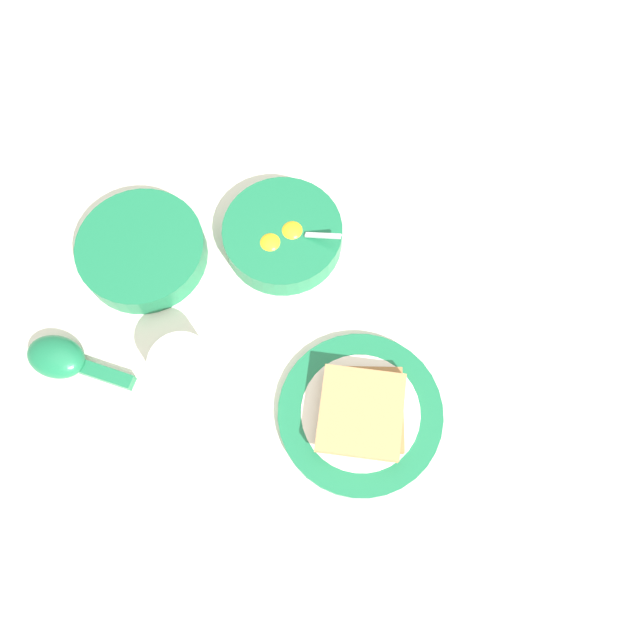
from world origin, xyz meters
TOP-DOWN VIEW (x-y plane):
  - ground_plane at (0.00, 0.00)m, footprint 3.00×3.00m
  - egg_bowl at (-0.10, -0.06)m, footprint 0.17×0.17m
  - toast_plate at (0.07, 0.16)m, footprint 0.22×0.22m
  - toast_sandwich at (0.07, 0.16)m, footprint 0.15×0.14m
  - soup_spoon at (0.20, -0.23)m, footprint 0.07×0.15m
  - congee_bowl at (0.02, -0.22)m, footprint 0.18×0.18m
  - drinking_cup at (0.14, -0.06)m, footprint 0.08×0.08m

SIDE VIEW (x-z plane):
  - ground_plane at x=0.00m, z-range 0.00..0.00m
  - toast_plate at x=0.07m, z-range 0.00..0.01m
  - soup_spoon at x=0.20m, z-range 0.00..0.03m
  - congee_bowl at x=0.02m, z-range 0.00..0.04m
  - egg_bowl at x=-0.10m, z-range -0.01..0.06m
  - toast_sandwich at x=0.07m, z-range 0.01..0.05m
  - drinking_cup at x=0.14m, z-range 0.00..0.09m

